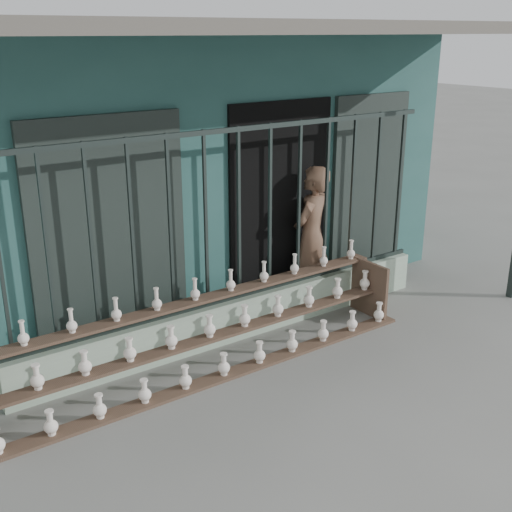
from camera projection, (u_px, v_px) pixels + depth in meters
ground at (318, 387)px, 5.95m from camera, size 60.00×60.00×0.00m
workshop_building at (118, 148)px, 8.67m from camera, size 7.40×6.60×3.21m
parapet_wall at (240, 316)px, 6.87m from camera, size 5.00×0.20×0.45m
security_fence at (239, 216)px, 6.50m from camera, size 5.00×0.04×1.80m
shelf_rack at (210, 334)px, 6.17m from camera, size 4.50×0.68×0.85m
elderly_woman at (311, 236)px, 7.53m from camera, size 0.72×0.62×1.67m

